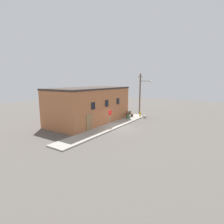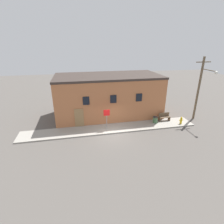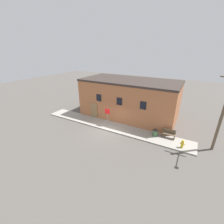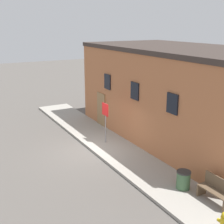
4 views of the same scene
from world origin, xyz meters
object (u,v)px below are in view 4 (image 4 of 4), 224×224
(bench, at_px, (216,191))
(trash_bin, at_px, (183,180))
(fire_hydrant, at_px, (224,224))
(stop_sign, at_px, (105,115))

(bench, height_order, trash_bin, bench)
(fire_hydrant, height_order, bench, bench)
(stop_sign, height_order, trash_bin, stop_sign)
(stop_sign, relative_size, trash_bin, 3.03)
(stop_sign, bearing_deg, fire_hydrant, -3.06)
(fire_hydrant, bearing_deg, bench, 140.49)
(fire_hydrant, distance_m, stop_sign, 8.67)
(fire_hydrant, xyz_separation_m, bench, (-1.47, 1.21, 0.04))
(fire_hydrant, xyz_separation_m, stop_sign, (-8.59, 0.46, 1.14))
(stop_sign, bearing_deg, bench, 6.04)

